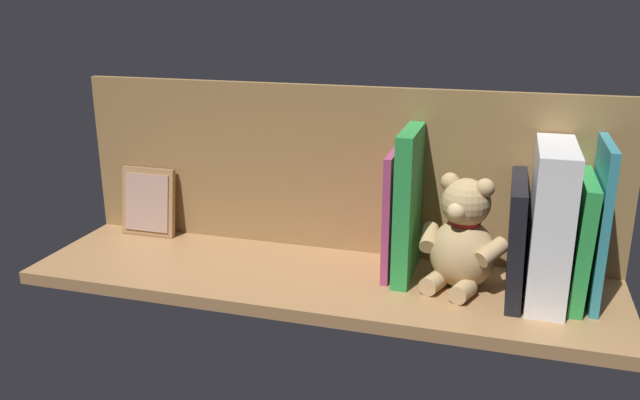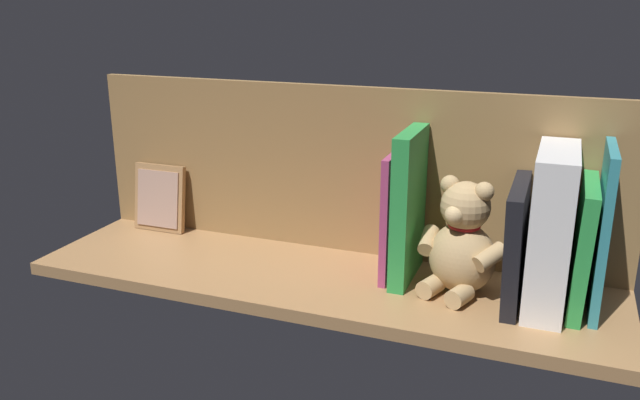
{
  "view_description": "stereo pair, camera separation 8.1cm",
  "coord_description": "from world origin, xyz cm",
  "views": [
    {
      "loc": [
        -29.69,
        100.75,
        46.61
      ],
      "look_at": [
        0.0,
        0.0,
        13.52
      ],
      "focal_mm": 36.38,
      "sensor_mm": 36.0,
      "label": 1
    },
    {
      "loc": [
        -37.36,
        98.16,
        46.61
      ],
      "look_at": [
        0.0,
        0.0,
        13.52
      ],
      "focal_mm": 36.38,
      "sensor_mm": 36.0,
      "label": 2
    }
  ],
  "objects": [
    {
      "name": "book_3",
      "position": [
        -14.48,
        -3.89,
        12.91
      ],
      "size": [
        2.78,
        14.89,
        25.81
      ],
      "primitive_type": "cube",
      "color": "green",
      "rests_on": "ground_plane"
    },
    {
      "name": "picture_frame_leaning",
      "position": [
        39.05,
        -9.32,
        6.83
      ],
      "size": [
        11.4,
        3.49,
        13.85
      ],
      "color": "#A87A4C",
      "rests_on": "ground_plane"
    },
    {
      "name": "teddy_bear",
      "position": [
        -24.05,
        -1.56,
        8.45
      ],
      "size": [
        14.66,
        14.68,
        19.21
      ],
      "rotation": [
        0.0,
        0.0,
        -0.35
      ],
      "color": "tan",
      "rests_on": "ground_plane"
    },
    {
      "name": "shelf_back_panel",
      "position": [
        0.0,
        -12.49,
        15.66
      ],
      "size": [
        102.44,
        1.5,
        31.33
      ],
      "primitive_type": "cube",
      "color": "#997243",
      "rests_on": "ground_plane"
    },
    {
      "name": "dictionary_thick_white",
      "position": [
        -37.29,
        -1.85,
        12.48
      ],
      "size": [
        5.94,
        18.77,
        24.96
      ],
      "primitive_type": "cube",
      "color": "white",
      "rests_on": "ground_plane"
    },
    {
      "name": "ground_plane",
      "position": [
        0.0,
        0.0,
        -1.1
      ],
      "size": [
        102.44,
        29.47,
        2.2
      ],
      "primitive_type": "cube",
      "color": "#A87A4C"
    },
    {
      "name": "book_2",
      "position": [
        -32.43,
        -1.94,
        9.51
      ],
      "size": [
        2.92,
        18.79,
        19.07
      ],
      "primitive_type": "cube",
      "rotation": [
        0.0,
        0.03,
        0.0
      ],
      "color": "black",
      "rests_on": "ground_plane"
    },
    {
      "name": "book_0",
      "position": [
        -44.52,
        -3.32,
        12.81
      ],
      "size": [
        1.37,
        16.04,
        25.63
      ],
      "primitive_type": "cube",
      "color": "teal",
      "rests_on": "ground_plane"
    },
    {
      "name": "book_1",
      "position": [
        -42.05,
        -2.82,
        10.0
      ],
      "size": [
        2.78,
        17.03,
        20.06
      ],
      "primitive_type": "cube",
      "rotation": [
        0.0,
        -0.03,
        0.0
      ],
      "color": "green",
      "rests_on": "ground_plane"
    },
    {
      "name": "book_4",
      "position": [
        -11.76,
        -4.6,
        10.93
      ],
      "size": [
        1.28,
        13.47,
        21.87
      ],
      "primitive_type": "cube",
      "color": "#B23F72",
      "rests_on": "ground_plane"
    }
  ]
}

